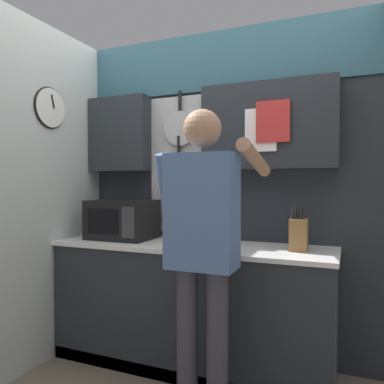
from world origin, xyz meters
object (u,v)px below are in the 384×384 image
microwave (122,219)px  person (203,235)px  utensil_crock (197,231)px  knife_block (299,234)px

microwave → person: size_ratio=0.28×
microwave → utensil_crock: 0.63m
person → microwave: bearing=148.0°
microwave → knife_block: (1.35, 0.00, -0.04)m
microwave → utensil_crock: bearing=-0.0°
person → knife_block: bearing=51.1°
utensil_crock → microwave: bearing=180.0°
microwave → knife_block: microwave is taller
utensil_crock → person: person is taller
knife_block → utensil_crock: bearing=-179.9°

